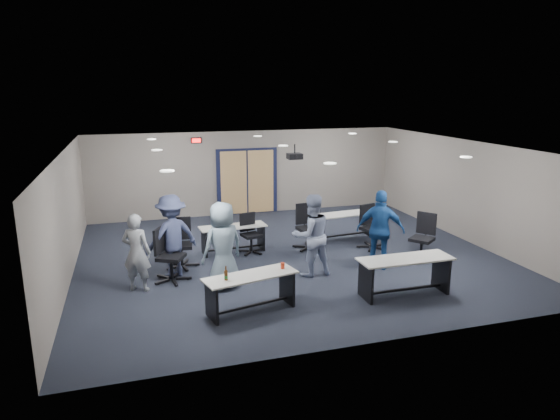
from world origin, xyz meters
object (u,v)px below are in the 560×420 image
object	(u,v)px
table_front_left	(251,286)
chair_back_a	(181,244)
table_back_left	(233,234)
person_lightblue	(311,235)
chair_back_d	(373,227)
person_navy	(381,230)
person_gray	(137,253)
chair_back_b	(251,234)
chair_loose_left	(171,255)
table_back_right	(344,221)
person_back	(172,236)
person_plaid	(223,246)
chair_loose_right	(422,237)
chair_back_c	(308,227)
table_front_right	(405,270)

from	to	relation	value
table_front_left	chair_back_a	world-z (taller)	chair_back_a
table_back_left	person_lightblue	world-z (taller)	person_lightblue
chair_back_d	person_navy	world-z (taller)	person_navy
person_gray	chair_back_b	bearing A→B (deg)	-124.05
chair_back_d	person_navy	xyz separation A→B (m)	(-0.52, -1.36, 0.35)
person_lightblue	person_navy	world-z (taller)	same
chair_back_a	chair_loose_left	size ratio (longest dim) A/B	0.97
chair_back_a	chair_back_b	xyz separation A→B (m)	(1.79, 0.54, -0.07)
table_back_right	person_back	distance (m)	5.01
person_plaid	chair_back_d	bearing A→B (deg)	179.48
table_front_left	table_back_left	bearing A→B (deg)	70.97
person_plaid	table_back_right	bearing A→B (deg)	-166.87
table_back_right	chair_back_b	distance (m)	2.78
table_back_right	chair_loose_right	world-z (taller)	chair_loose_right
table_back_right	chair_loose_left	bearing A→B (deg)	-164.82
chair_back_b	chair_loose_right	world-z (taller)	chair_loose_right
chair_loose_left	table_back_left	bearing A→B (deg)	-19.62
person_navy	person_plaid	bearing A→B (deg)	32.80
chair_back_c	chair_loose_right	xyz separation A→B (m)	(2.31, -1.58, -0.01)
chair_back_b	chair_back_d	distance (m)	3.12
chair_back_c	person_back	xyz separation A→B (m)	(-3.50, -0.92, 0.34)
chair_loose_left	person_back	distance (m)	0.45
table_front_left	table_back_right	size ratio (longest dim) A/B	1.03
chair_back_a	person_gray	xyz separation A→B (m)	(-0.99, -1.11, 0.24)
person_gray	chair_loose_right	bearing A→B (deg)	-155.24
chair_back_c	chair_loose_right	bearing A→B (deg)	-40.73
chair_loose_right	person_plaid	distance (m)	4.90
table_front_right	chair_back_a	size ratio (longest dim) A/B	1.67
chair_back_a	person_gray	distance (m)	1.51
chair_back_d	chair_loose_left	xyz separation A→B (m)	(-5.15, -0.77, 0.02)
chair_loose_right	chair_back_a	bearing A→B (deg)	-138.77
chair_loose_left	person_gray	bearing A→B (deg)	142.18
chair_loose_left	chair_loose_right	distance (m)	5.88
table_back_right	chair_loose_right	bearing A→B (deg)	-69.22
chair_loose_right	table_front_right	bearing A→B (deg)	-77.63
table_back_left	person_back	distance (m)	2.08
table_front_right	person_gray	distance (m)	5.40
chair_loose_left	chair_loose_right	bearing A→B (deg)	-66.11
chair_loose_right	person_back	size ratio (longest dim) A/B	0.62
chair_back_a	chair_back_d	xyz separation A→B (m)	(4.86, -0.02, -0.00)
table_front_left	table_front_right	xyz separation A→B (m)	(3.12, -0.15, 0.03)
table_front_right	person_gray	size ratio (longest dim) A/B	1.17
person_plaid	chair_back_b	bearing A→B (deg)	-138.01
table_front_right	chair_back_d	world-z (taller)	chair_back_d
person_lightblue	person_back	distance (m)	3.04
table_back_left	chair_back_c	world-z (taller)	chair_back_c
chair_back_b	person_gray	bearing A→B (deg)	-162.69
table_front_left	chair_loose_right	bearing A→B (deg)	6.02
person_plaid	table_front_right	bearing A→B (deg)	137.81
table_back_right	person_lightblue	world-z (taller)	person_lightblue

